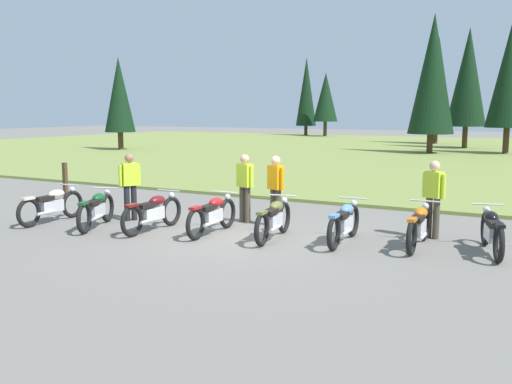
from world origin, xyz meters
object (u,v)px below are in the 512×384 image
motorcycle_olive (274,219)px  motorcycle_orange (419,226)px  motorcycle_sky_blue (344,222)px  motorcycle_british_green (96,209)px  motorcycle_black (492,231)px  motorcycle_red (213,214)px  rider_near_row_end (130,183)px  rider_checking_bike (276,186)px  motorcycle_maroon (153,212)px  trail_marker_post (65,179)px  motorcycle_cream (52,205)px  rider_in_hivis_vest (245,184)px  rider_with_back_turned (433,195)px

motorcycle_olive → motorcycle_orange: (2.88, 0.70, 0.00)m
motorcycle_orange → motorcycle_sky_blue: bearing=-166.4°
motorcycle_british_green → motorcycle_black: same height
motorcycle_red → rider_near_row_end: bearing=172.8°
motorcycle_sky_blue → motorcycle_orange: size_ratio=1.00×
motorcycle_red → motorcycle_sky_blue: size_ratio=1.00×
motorcycle_olive → rider_checking_bike: (-0.60, 1.28, 0.51)m
motorcycle_olive → motorcycle_orange: 2.97m
motorcycle_olive → rider_checking_bike: size_ratio=1.26×
motorcycle_maroon → trail_marker_post: bearing=153.6°
motorcycle_cream → motorcycle_maroon: size_ratio=1.00×
rider_in_hivis_vest → motorcycle_british_green: bearing=-141.3°
motorcycle_maroon → rider_near_row_end: size_ratio=1.26×
motorcycle_black → rider_checking_bike: size_ratio=1.23×
motorcycle_british_green → motorcycle_black: bearing=11.9°
rider_in_hivis_vest → trail_marker_post: (-7.22, 1.06, -0.41)m
motorcycle_orange → rider_checking_bike: bearing=170.5°
motorcycle_maroon → rider_in_hivis_vest: (1.34, 1.87, 0.51)m
rider_near_row_end → trail_marker_post: bearing=154.4°
motorcycle_british_green → trail_marker_post: (-4.48, 3.25, 0.10)m
motorcycle_sky_blue → rider_with_back_turned: rider_with_back_turned is taller
trail_marker_post → motorcycle_sky_blue: bearing=-11.2°
motorcycle_british_green → motorcycle_red: bearing=14.7°
motorcycle_british_green → motorcycle_red: same height
motorcycle_sky_blue → rider_in_hivis_vest: rider_in_hivis_vest is taller
rider_near_row_end → trail_marker_post: 5.11m
rider_with_back_turned → trail_marker_post: 11.64m
motorcycle_british_green → motorcycle_maroon: same height
motorcycle_sky_blue → trail_marker_post: trail_marker_post is taller
motorcycle_maroon → rider_in_hivis_vest: rider_in_hivis_vest is taller
motorcycle_british_green → rider_checking_bike: rider_checking_bike is taller
motorcycle_cream → motorcycle_british_green: (1.42, 0.05, 0.00)m
motorcycle_black → rider_near_row_end: (-8.29, -0.72, 0.51)m
motorcycle_orange → motorcycle_black: same height
rider_near_row_end → trail_marker_post: size_ratio=1.55×
motorcycle_cream → rider_in_hivis_vest: bearing=28.4°
motorcycle_olive → rider_with_back_turned: size_ratio=1.26×
motorcycle_black → motorcycle_british_green: bearing=-168.1°
motorcycle_maroon → rider_with_back_turned: size_ratio=1.26×
rider_checking_bike → trail_marker_post: bearing=172.4°
motorcycle_black → trail_marker_post: (-12.89, 1.48, 0.10)m
trail_marker_post → motorcycle_orange: bearing=-8.2°
rider_checking_bike → motorcycle_orange: bearing=-9.5°
motorcycle_cream → rider_near_row_end: 1.96m
motorcycle_cream → motorcycle_black: size_ratio=1.03×
motorcycle_orange → motorcycle_black: (1.34, 0.19, 0.00)m
motorcycle_olive → rider_checking_bike: bearing=115.1°
motorcycle_maroon → rider_near_row_end: rider_near_row_end is taller
rider_with_back_turned → trail_marker_post: rider_with_back_turned is taller
motorcycle_orange → rider_near_row_end: rider_near_row_end is taller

